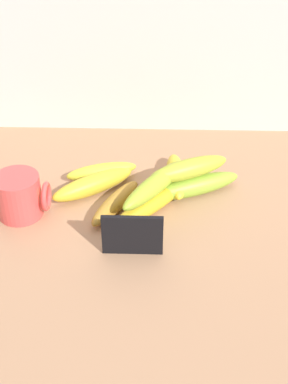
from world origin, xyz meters
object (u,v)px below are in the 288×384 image
Objects in this scene: banana_1 at (93,184)px; banana_2 at (151,204)px; chalkboard_sign at (132,236)px; coffee_mug at (20,196)px; banana_6 at (189,169)px; banana_0 at (195,186)px; banana_5 at (116,203)px; banana_4 at (102,171)px; banana_7 at (155,185)px; banana_3 at (176,176)px.

banana_2 is at bearing -26.38° from banana_1.
chalkboard_sign is 25.00cm from coffee_mug.
banana_0 is at bearing -2.70° from banana_6.
banana_0 reaches higher than banana_5.
banana_4 is 0.77× the size of banana_7.
banana_7 is (0.76, 1.36, 3.82)cm from banana_2.
banana_3 is at bearing 69.31° from chalkboard_sign.
chalkboard_sign is at bearing -110.69° from banana_3.
chalkboard_sign is 0.71× the size of banana_4.
banana_3 is at bearing 124.31° from banana_6.
banana_6 is 0.87× the size of banana_7.
banana_7 reaches higher than banana_4.
banana_6 is (7.58, 6.28, 4.40)cm from banana_2.
banana_7 is at bearing -117.81° from banana_3.
banana_3 is at bearing 62.19° from banana_7.
coffee_mug reaches higher than banana_0.
banana_0 is 1.15× the size of banana_6.
banana_6 is (2.39, -3.50, 4.27)cm from banana_3.
banana_2 is 7.07cm from banana_5.
chalkboard_sign is 0.54× the size of banana_2.
banana_5 is 0.93× the size of banana_6.
banana_6 reaches higher than banana_7.
banana_5 is at bearing -71.10° from banana_4.
banana_2 is at bearing 2.93° from coffee_mug.
banana_0 is at bearing 30.30° from banana_7.
banana_3 reaches higher than banana_5.
banana_7 is at bearing -149.70° from banana_0.
coffee_mug is 0.52× the size of banana_0.
banana_4 is at bearing 41.01° from coffee_mug.
banana_2 is at bearing -145.55° from banana_0.
banana_4 is at bearing 173.84° from banana_3.
banana_1 is 0.93× the size of banana_7.
banana_6 is at bearing -15.84° from banana_4.
banana_7 is (26.37, 2.68, 1.38)cm from coffee_mug.
chalkboard_sign reaches higher than banana_2.
banana_1 is 20.20cm from banana_6.
banana_1 is at bearing 28.72° from coffee_mug.
banana_5 is 8.82cm from banana_7.
banana_7 is (7.81, 0.99, 3.96)cm from banana_5.
banana_2 is (-9.05, -6.21, -0.21)cm from banana_0.
chalkboard_sign reaches higher than banana_3.
banana_0 is at bearing 12.24° from coffee_mug.
banana_3 is at bearing 12.11° from banana_1.
banana_4 is (-7.81, 23.59, -2.11)cm from chalkboard_sign.
banana_7 reaches higher than banana_1.
banana_1 is 1.15× the size of banana_3.
banana_1 is at bearing 132.15° from banana_5.
coffee_mug is 0.68× the size of banana_4.
banana_6 is at bearing 59.90° from chalkboard_sign.
coffee_mug reaches higher than chalkboard_sign.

